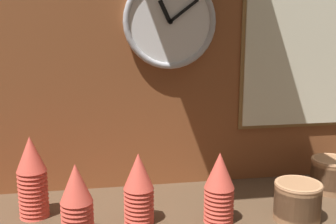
{
  "coord_description": "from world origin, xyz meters",
  "views": [
    {
      "loc": [
        -0.23,
        -1.07,
        0.54
      ],
      "look_at": [
        -0.04,
        0.04,
        0.3
      ],
      "focal_mm": 45.0,
      "sensor_mm": 36.0,
      "label": 1
    }
  ],
  "objects_px": {
    "bowl_stack_far_right": "(331,174)",
    "bowl_stack_right": "(298,200)",
    "wall_clock": "(169,22)",
    "cup_stack_center_right": "(219,187)",
    "cup_stack_center": "(139,188)",
    "cup_stack_center_left": "(77,201)",
    "cup_stack_left": "(32,177)",
    "menu_board": "(312,63)"
  },
  "relations": [
    {
      "from": "cup_stack_center_right",
      "to": "cup_stack_center",
      "type": "height_order",
      "value": "same"
    },
    {
      "from": "bowl_stack_right",
      "to": "bowl_stack_far_right",
      "type": "bearing_deg",
      "value": 40.66
    },
    {
      "from": "cup_stack_center_left",
      "to": "bowl_stack_far_right",
      "type": "height_order",
      "value": "cup_stack_center_left"
    },
    {
      "from": "cup_stack_center_right",
      "to": "bowl_stack_right",
      "type": "distance_m",
      "value": 0.22
    },
    {
      "from": "cup_stack_center_right",
      "to": "wall_clock",
      "type": "relative_size",
      "value": 0.68
    },
    {
      "from": "menu_board",
      "to": "bowl_stack_far_right",
      "type": "bearing_deg",
      "value": -81.84
    },
    {
      "from": "cup_stack_left",
      "to": "wall_clock",
      "type": "xyz_separation_m",
      "value": [
        0.41,
        0.16,
        0.42
      ]
    },
    {
      "from": "cup_stack_center_right",
      "to": "bowl_stack_far_right",
      "type": "relative_size",
      "value": 1.52
    },
    {
      "from": "cup_stack_center_left",
      "to": "wall_clock",
      "type": "relative_size",
      "value": 0.68
    },
    {
      "from": "bowl_stack_far_right",
      "to": "wall_clock",
      "type": "distance_m",
      "value": 0.71
    },
    {
      "from": "cup_stack_center_left",
      "to": "bowl_stack_right",
      "type": "distance_m",
      "value": 0.6
    },
    {
      "from": "cup_stack_center_left",
      "to": "bowl_stack_far_right",
      "type": "distance_m",
      "value": 0.82
    },
    {
      "from": "bowl_stack_right",
      "to": "cup_stack_center_left",
      "type": "bearing_deg",
      "value": -179.88
    },
    {
      "from": "cup_stack_center",
      "to": "cup_stack_left",
      "type": "bearing_deg",
      "value": 163.45
    },
    {
      "from": "cup_stack_left",
      "to": "wall_clock",
      "type": "distance_m",
      "value": 0.61
    },
    {
      "from": "cup_stack_center",
      "to": "cup_stack_center_right",
      "type": "bearing_deg",
      "value": -8.2
    },
    {
      "from": "cup_stack_center_right",
      "to": "cup_stack_center_left",
      "type": "relative_size",
      "value": 1.0
    },
    {
      "from": "bowl_stack_right",
      "to": "wall_clock",
      "type": "relative_size",
      "value": 0.45
    },
    {
      "from": "cup_stack_center_left",
      "to": "bowl_stack_right",
      "type": "height_order",
      "value": "cup_stack_center_left"
    },
    {
      "from": "cup_stack_left",
      "to": "cup_stack_center",
      "type": "distance_m",
      "value": 0.3
    },
    {
      "from": "cup_stack_center_left",
      "to": "wall_clock",
      "type": "xyz_separation_m",
      "value": [
        0.29,
        0.3,
        0.44
      ]
    },
    {
      "from": "cup_stack_center_right",
      "to": "wall_clock",
      "type": "xyz_separation_m",
      "value": [
        -0.09,
        0.27,
        0.44
      ]
    },
    {
      "from": "cup_stack_center_right",
      "to": "bowl_stack_far_right",
      "type": "distance_m",
      "value": 0.45
    },
    {
      "from": "cup_stack_center",
      "to": "bowl_stack_far_right",
      "type": "bearing_deg",
      "value": 10.31
    },
    {
      "from": "cup_stack_center_left",
      "to": "cup_stack_center",
      "type": "bearing_deg",
      "value": 20.01
    },
    {
      "from": "bowl_stack_far_right",
      "to": "bowl_stack_right",
      "type": "bearing_deg",
      "value": -139.34
    },
    {
      "from": "cup_stack_center_right",
      "to": "bowl_stack_right",
      "type": "height_order",
      "value": "cup_stack_center_right"
    },
    {
      "from": "bowl_stack_right",
      "to": "menu_board",
      "type": "bearing_deg",
      "value": 59.58
    },
    {
      "from": "cup_stack_left",
      "to": "cup_stack_center",
      "type": "height_order",
      "value": "cup_stack_left"
    },
    {
      "from": "cup_stack_center_left",
      "to": "cup_stack_center_right",
      "type": "bearing_deg",
      "value": 4.2
    },
    {
      "from": "cup_stack_center_left",
      "to": "bowl_stack_right",
      "type": "relative_size",
      "value": 1.52
    },
    {
      "from": "cup_stack_center",
      "to": "wall_clock",
      "type": "bearing_deg",
      "value": 62.7
    },
    {
      "from": "cup_stack_center_left",
      "to": "wall_clock",
      "type": "distance_m",
      "value": 0.61
    },
    {
      "from": "wall_clock",
      "to": "cup_stack_center",
      "type": "bearing_deg",
      "value": -117.3
    },
    {
      "from": "cup_stack_left",
      "to": "menu_board",
      "type": "relative_size",
      "value": 0.47
    },
    {
      "from": "wall_clock",
      "to": "menu_board",
      "type": "relative_size",
      "value": 0.58
    },
    {
      "from": "bowl_stack_far_right",
      "to": "wall_clock",
      "type": "height_order",
      "value": "wall_clock"
    },
    {
      "from": "cup_stack_left",
      "to": "bowl_stack_right",
      "type": "bearing_deg",
      "value": -11.23
    },
    {
      "from": "cup_stack_center_right",
      "to": "wall_clock",
      "type": "bearing_deg",
      "value": 108.27
    },
    {
      "from": "cup_stack_center_right",
      "to": "wall_clock",
      "type": "distance_m",
      "value": 0.53
    },
    {
      "from": "cup_stack_center_left",
      "to": "bowl_stack_right",
      "type": "xyz_separation_m",
      "value": [
        0.6,
        0.0,
        -0.04
      ]
    },
    {
      "from": "cup_stack_center_right",
      "to": "bowl_stack_far_right",
      "type": "xyz_separation_m",
      "value": [
        0.42,
        0.15,
        -0.04
      ]
    }
  ]
}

